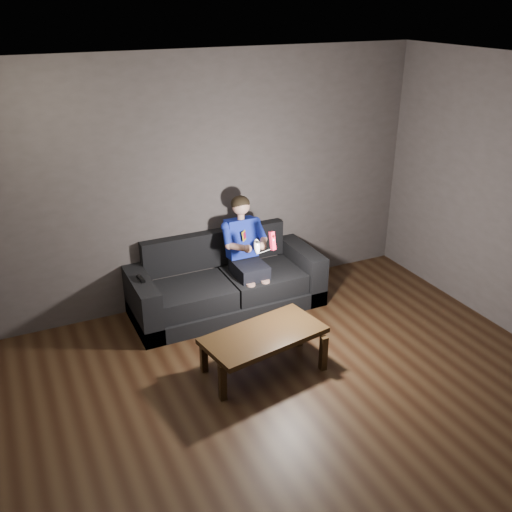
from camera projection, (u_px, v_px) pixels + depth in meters
floor at (322, 428)px, 4.57m from camera, size 5.00×5.00×0.00m
back_wall at (205, 182)px, 6.06m from camera, size 5.00×0.04×2.70m
ceiling at (343, 80)px, 3.44m from camera, size 5.00×5.00×0.02m
sofa at (225, 285)px, 6.26m from camera, size 2.07×0.89×0.80m
child at (246, 245)px, 6.12m from camera, size 0.48×0.59×1.18m
wii_remote_red at (273, 241)px, 5.69m from camera, size 0.06×0.08×0.19m
nunchuk_white at (257, 246)px, 5.65m from camera, size 0.07×0.10×0.16m
wii_remote_black at (141, 279)px, 5.70m from camera, size 0.05×0.16×0.03m
coffee_table at (264, 338)px, 5.14m from camera, size 1.18×0.73×0.40m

